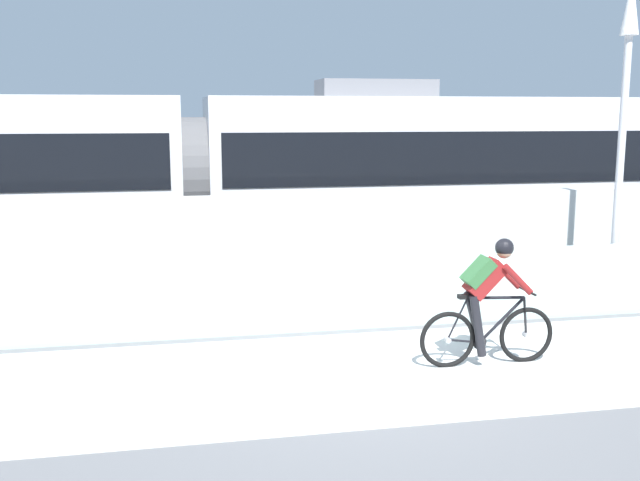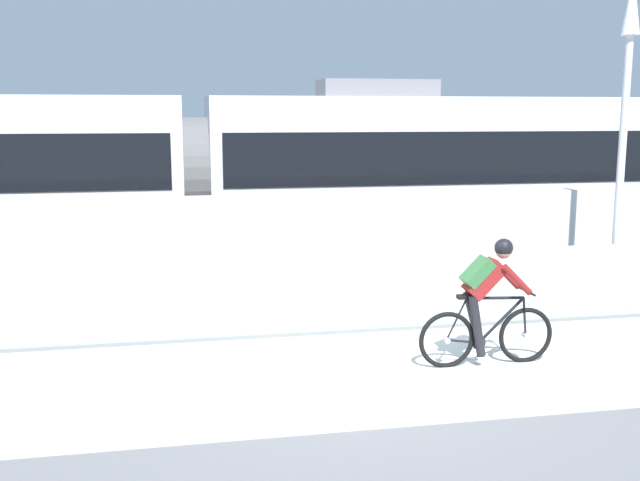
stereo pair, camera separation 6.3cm
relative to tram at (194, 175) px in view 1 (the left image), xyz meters
name	(u,v)px [view 1 (the left image)]	position (x,y,z in m)	size (l,w,h in m)	color
ground_plane	(360,374)	(1.74, -6.85, -1.89)	(200.00, 200.00, 0.00)	slate
bike_path_deck	(360,373)	(1.74, -6.85, -1.89)	(32.00, 3.20, 0.01)	silver
glass_parapet	(329,293)	(1.74, -5.00, -1.33)	(32.00, 0.05, 1.13)	#ADC6C1
concrete_barrier_wall	(307,248)	(1.74, -3.20, -0.99)	(32.00, 0.36, 1.80)	silver
tram_rail_near	(285,270)	(1.74, -0.72, -1.89)	(32.00, 0.08, 0.01)	#595654
tram_rail_far	(275,257)	(1.74, 0.72, -1.89)	(32.00, 0.08, 0.01)	#595654
tram	(194,175)	(0.00, 0.00, 0.00)	(22.56, 2.54, 3.81)	silver
cyclist_on_bike	(488,303)	(3.37, -6.85, -1.09)	(1.77, 0.58, 1.61)	black
lamp_post_antenna	(624,102)	(6.47, -4.70, 1.40)	(0.28, 0.28, 5.20)	gray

